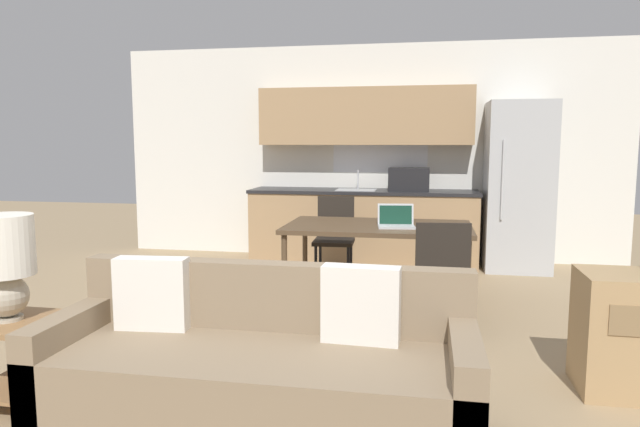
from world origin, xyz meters
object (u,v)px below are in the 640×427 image
(laptop, at_px, (396,221))
(refrigerator, at_px, (518,187))
(dining_chair_near_right, at_px, (440,273))
(dining_chair_far_left, at_px, (335,234))
(couch, at_px, (260,365))
(dining_table, at_px, (378,231))
(table_lamp, at_px, (4,260))
(side_table, at_px, (17,348))

(laptop, bearing_deg, refrigerator, 47.50)
(dining_chair_near_right, xyz_separation_m, laptop, (-0.38, 0.74, 0.29))
(refrigerator, relative_size, dining_chair_near_right, 2.16)
(laptop, bearing_deg, dining_chair_far_left, 119.65)
(couch, bearing_deg, dining_table, 80.69)
(laptop, bearing_deg, dining_table, 144.38)
(dining_chair_far_left, bearing_deg, couch, -90.31)
(dining_table, bearing_deg, laptop, -28.32)
(dining_chair_near_right, relative_size, laptop, 2.57)
(table_lamp, height_order, laptop, table_lamp)
(side_table, relative_size, laptop, 1.43)
(refrigerator, distance_m, dining_chair_near_right, 2.78)
(couch, height_order, table_lamp, table_lamp)
(dining_chair_far_left, bearing_deg, dining_chair_near_right, -59.88)
(dining_table, height_order, dining_chair_near_right, dining_chair_near_right)
(dining_table, distance_m, laptop, 0.21)
(refrigerator, xyz_separation_m, table_lamp, (-3.32, -4.20, -0.13))
(refrigerator, xyz_separation_m, couch, (-1.86, -4.18, -0.63))
(laptop, bearing_deg, side_table, -137.49)
(couch, xyz_separation_m, dining_chair_far_left, (-0.14, 3.28, 0.15))
(couch, relative_size, table_lamp, 3.68)
(refrigerator, height_order, table_lamp, refrigerator)
(table_lamp, distance_m, dining_chair_far_left, 3.56)
(table_lamp, xyz_separation_m, dining_chair_near_right, (2.39, 1.62, -0.35))
(refrigerator, xyz_separation_m, dining_chair_far_left, (-2.00, -0.91, -0.48))
(refrigerator, height_order, dining_chair_near_right, refrigerator)
(dining_table, height_order, dining_chair_far_left, dining_chair_far_left)
(dining_table, distance_m, side_table, 3.06)
(dining_chair_near_right, xyz_separation_m, dining_chair_far_left, (-1.08, 1.67, 0.00))
(dining_chair_far_left, bearing_deg, laptop, -55.80)
(refrigerator, height_order, dining_table, refrigerator)
(table_lamp, distance_m, dining_chair_near_right, 2.91)
(refrigerator, xyz_separation_m, side_table, (-3.28, -4.19, -0.64))
(dining_table, bearing_deg, side_table, -126.70)
(couch, height_order, side_table, couch)
(dining_table, relative_size, dining_chair_near_right, 1.86)
(refrigerator, height_order, couch, refrigerator)
(dining_chair_near_right, relative_size, dining_chair_far_left, 1.00)
(dining_table, bearing_deg, dining_chair_near_right, -56.71)
(refrigerator, distance_m, dining_chair_far_left, 2.25)
(dining_chair_near_right, distance_m, laptop, 0.88)
(dining_table, relative_size, laptop, 4.78)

